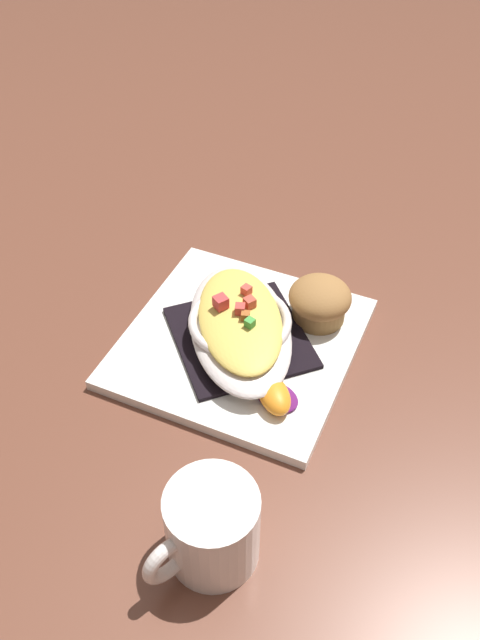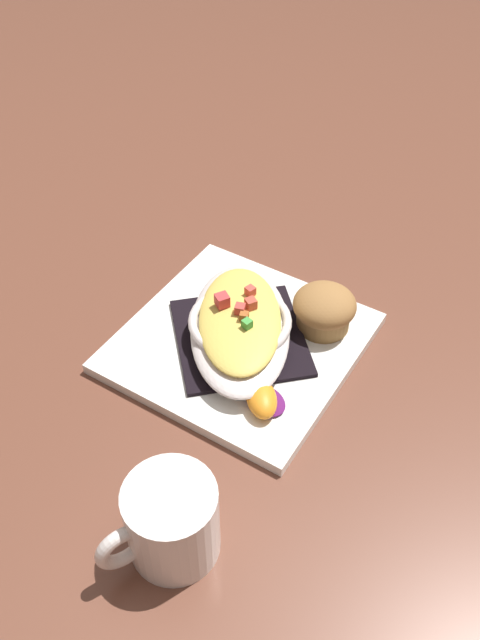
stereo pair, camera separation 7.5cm
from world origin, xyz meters
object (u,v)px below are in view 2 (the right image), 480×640
object	(u,v)px
gratin_dish	(240,324)
orange_garnish	(262,399)
coffee_mug	(171,525)
muffin	(324,309)
square_plate	(240,343)

from	to	relation	value
gratin_dish	orange_garnish	xyz separation A→B (m)	(0.07, 0.07, -0.01)
gratin_dish	orange_garnish	world-z (taller)	gratin_dish
coffee_mug	gratin_dish	bearing A→B (deg)	-161.68
orange_garnish	muffin	bearing A→B (deg)	-179.92
square_plate	muffin	distance (m)	0.10
square_plate	orange_garnish	xyz separation A→B (m)	(0.07, 0.07, 0.02)
gratin_dish	coffee_mug	size ratio (longest dim) A/B	2.20
square_plate	coffee_mug	distance (m)	0.25
muffin	coffee_mug	xyz separation A→B (m)	(0.31, 0.01, -0.00)
gratin_dish	coffee_mug	xyz separation A→B (m)	(0.24, 0.08, -0.00)
muffin	coffee_mug	size ratio (longest dim) A/B	0.68
square_plate	orange_garnish	world-z (taller)	orange_garnish
muffin	orange_garnish	bearing A→B (deg)	0.08
square_plate	muffin	world-z (taller)	muffin
gratin_dish	muffin	size ratio (longest dim) A/B	3.25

